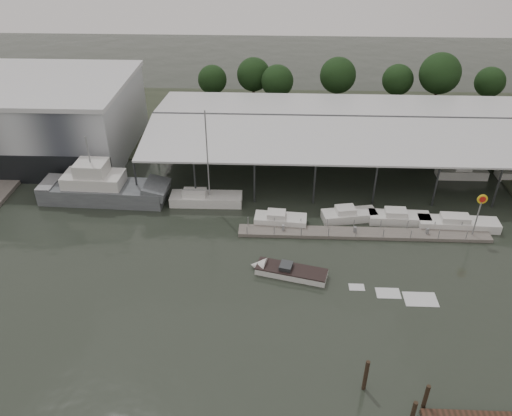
{
  "coord_description": "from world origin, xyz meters",
  "views": [
    {
      "loc": [
        4.82,
        -35.93,
        32.72
      ],
      "look_at": [
        2.9,
        11.19,
        2.5
      ],
      "focal_mm": 35.0,
      "sensor_mm": 36.0,
      "label": 1
    }
  ],
  "objects_px": {
    "grey_trawler": "(104,189)",
    "speedboat_underway": "(285,271)",
    "shell_fuel_sign": "(480,208)",
    "white_sailboat": "(205,199)"
  },
  "relations": [
    {
      "from": "speedboat_underway",
      "to": "shell_fuel_sign",
      "type": "bearing_deg",
      "value": -147.08
    },
    {
      "from": "grey_trawler",
      "to": "shell_fuel_sign",
      "type": "bearing_deg",
      "value": -6.13
    },
    {
      "from": "grey_trawler",
      "to": "speedboat_underway",
      "type": "distance_m",
      "value": 26.05
    },
    {
      "from": "shell_fuel_sign",
      "to": "speedboat_underway",
      "type": "distance_m",
      "value": 22.29
    },
    {
      "from": "white_sailboat",
      "to": "speedboat_underway",
      "type": "relative_size",
      "value": 0.67
    },
    {
      "from": "grey_trawler",
      "to": "speedboat_underway",
      "type": "xyz_separation_m",
      "value": [
        22.3,
        -13.41,
        -1.19
      ]
    },
    {
      "from": "shell_fuel_sign",
      "to": "grey_trawler",
      "type": "distance_m",
      "value": 43.66
    },
    {
      "from": "white_sailboat",
      "to": "grey_trawler",
      "type": "bearing_deg",
      "value": 177.73
    },
    {
      "from": "speedboat_underway",
      "to": "white_sailboat",
      "type": "bearing_deg",
      "value": -39.16
    },
    {
      "from": "grey_trawler",
      "to": "speedboat_underway",
      "type": "height_order",
      "value": "grey_trawler"
    }
  ]
}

